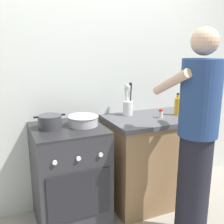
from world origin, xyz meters
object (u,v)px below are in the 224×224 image
at_px(spice_bottle, 161,114).
at_px(person, 196,140).
at_px(stove_range, 70,176).
at_px(pot, 50,122).
at_px(oil_bottle, 177,106).
at_px(mixing_bowl, 83,120).
at_px(utensil_crock, 128,105).

relative_size(spice_bottle, person, 0.05).
bearing_deg(stove_range, pot, 169.33).
xyz_separation_m(pot, person, (1.00, -0.63, -0.10)).
bearing_deg(oil_bottle, mixing_bowl, 178.34).
bearing_deg(oil_bottle, person, -113.17).
height_order(mixing_bowl, spice_bottle, mixing_bowl).
bearing_deg(oil_bottle, stove_range, 178.54).
xyz_separation_m(stove_range, oil_bottle, (1.11, -0.03, 0.54)).
bearing_deg(utensil_crock, mixing_bowl, -161.84).
bearing_deg(person, utensil_crock, 104.59).
xyz_separation_m(mixing_bowl, spice_bottle, (0.76, -0.05, -0.01)).
height_order(stove_range, pot, pot).
distance_m(stove_range, oil_bottle, 1.23).
distance_m(pot, spice_bottle, 1.04).
xyz_separation_m(mixing_bowl, oil_bottle, (0.97, -0.03, 0.04)).
bearing_deg(stove_range, mixing_bowl, -0.07).
bearing_deg(oil_bottle, pot, 177.49).
bearing_deg(stove_range, spice_bottle, -3.22).
distance_m(utensil_crock, spice_bottle, 0.33).
relative_size(mixing_bowl, spice_bottle, 3.27).
distance_m(utensil_crock, person, 0.81).
relative_size(stove_range, utensil_crock, 2.75).
xyz_separation_m(pot, mixing_bowl, (0.28, -0.03, -0.01)).
distance_m(spice_bottle, person, 0.56).
relative_size(stove_range, pot, 3.46).
relative_size(pot, oil_bottle, 1.17).
height_order(utensil_crock, person, person).
distance_m(pot, mixing_bowl, 0.28).
distance_m(stove_range, utensil_crock, 0.87).
bearing_deg(spice_bottle, utensil_crock, 137.67).
distance_m(mixing_bowl, oil_bottle, 0.97).
xyz_separation_m(utensil_crock, oil_bottle, (0.45, -0.20, -0.01)).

